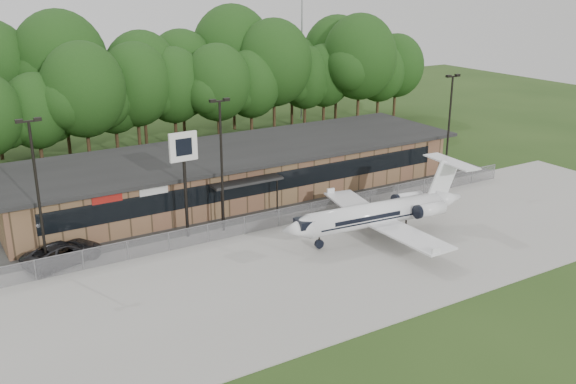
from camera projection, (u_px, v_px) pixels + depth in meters
ground at (421, 304)px, 38.21m from camera, size 160.00×160.00×0.00m
apron at (342, 256)px, 44.68m from camera, size 64.00×18.00×0.08m
parking_lot at (262, 208)px, 54.00m from camera, size 50.00×9.00×0.06m
terminal at (237, 170)px, 56.90m from camera, size 41.00×11.65×4.30m
fence at (290, 216)px, 50.11m from camera, size 46.00×0.04×1.52m
treeline at (161, 83)px, 69.84m from camera, size 72.00×12.00×15.00m
radio_mast at (302, 25)px, 83.92m from camera, size 0.20×0.20×25.00m
light_pole_left at (37, 184)px, 40.81m from camera, size 1.55×0.30×10.23m
light_pole_mid at (221, 156)px, 47.21m from camera, size 1.55×0.30×10.23m
light_pole_right at (449, 121)px, 58.52m from camera, size 1.55×0.30×10.23m
business_jet at (381, 214)px, 47.34m from camera, size 15.73×14.03×5.29m
suv at (64, 253)px, 43.41m from camera, size 5.94×4.03×1.51m
pole_sign at (184, 158)px, 45.99m from camera, size 2.12×0.31×8.06m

